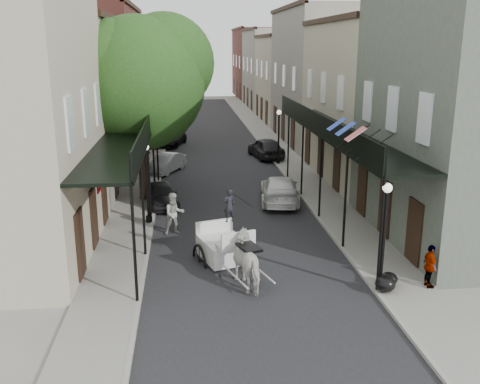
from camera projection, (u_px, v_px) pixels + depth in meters
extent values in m
plane|color=gray|center=(252.00, 273.00, 19.61)|extent=(140.00, 140.00, 0.00)
cube|color=black|center=(218.00, 160.00, 38.79)|extent=(8.00, 90.00, 0.01)
cube|color=gray|center=(148.00, 161.00, 38.27)|extent=(2.20, 90.00, 0.12)
cube|color=gray|center=(286.00, 158.00, 39.27)|extent=(2.20, 90.00, 0.12)
cube|color=#A39E83|center=(110.00, 79.00, 46.12)|extent=(5.00, 80.00, 10.50)
cube|color=gray|center=(306.00, 78.00, 47.83)|extent=(5.00, 80.00, 10.50)
cube|color=black|center=(127.00, 136.00, 24.76)|extent=(2.20, 18.00, 0.12)
cube|color=black|center=(149.00, 125.00, 24.73)|extent=(0.06, 18.00, 1.00)
cylinder|color=black|center=(134.00, 243.00, 16.73)|extent=(0.10, 0.10, 4.00)
cylinder|color=black|center=(149.00, 180.00, 24.40)|extent=(0.10, 0.10, 4.00)
cylinder|color=black|center=(157.00, 148.00, 32.07)|extent=(0.10, 0.10, 4.00)
cube|color=black|center=(337.00, 133.00, 25.76)|extent=(2.20, 18.00, 0.12)
cube|color=black|center=(316.00, 123.00, 25.52)|extent=(0.06, 18.00, 1.00)
cylinder|color=black|center=(381.00, 234.00, 17.53)|extent=(0.10, 0.10, 4.00)
cylinder|color=black|center=(321.00, 176.00, 25.20)|extent=(0.10, 0.10, 4.00)
cylinder|color=black|center=(288.00, 145.00, 32.87)|extent=(0.10, 0.10, 4.00)
cylinder|color=#382619|center=(142.00, 147.00, 27.96)|extent=(0.44, 0.44, 5.60)
sphere|color=#1F3D13|center=(138.00, 84.00, 27.09)|extent=(6.80, 6.80, 6.80)
sphere|color=#1F3D13|center=(165.00, 63.00, 27.53)|extent=(5.10, 5.10, 5.10)
cylinder|color=#382619|center=(155.00, 118.00, 41.46)|extent=(0.44, 0.44, 5.04)
sphere|color=#1F3D13|center=(153.00, 79.00, 40.68)|extent=(6.00, 6.00, 6.00)
sphere|color=#1F3D13|center=(169.00, 66.00, 41.13)|extent=(4.50, 4.50, 4.50)
cylinder|color=black|center=(380.00, 285.00, 18.03)|extent=(0.28, 0.28, 0.30)
cylinder|color=black|center=(383.00, 242.00, 17.62)|extent=(0.12, 0.12, 3.40)
sphere|color=white|center=(387.00, 188.00, 17.13)|extent=(0.32, 0.32, 0.32)
cylinder|color=black|center=(149.00, 219.00, 24.88)|extent=(0.28, 0.28, 0.30)
cylinder|color=black|center=(147.00, 187.00, 24.47)|extent=(0.12, 0.12, 3.40)
sphere|color=white|center=(145.00, 147.00, 23.98)|extent=(0.32, 0.32, 0.32)
cylinder|color=black|center=(278.00, 161.00, 37.21)|extent=(0.28, 0.28, 0.30)
cylinder|color=black|center=(279.00, 139.00, 36.79)|extent=(0.12, 0.12, 3.40)
sphere|color=white|center=(279.00, 112.00, 36.30)|extent=(0.32, 0.32, 0.32)
imported|color=beige|center=(250.00, 261.00, 18.39)|extent=(1.61, 2.36, 1.83)
torus|color=black|center=(194.00, 241.00, 20.91)|extent=(0.54, 1.39, 1.43)
torus|color=black|center=(237.00, 234.00, 21.63)|extent=(0.54, 1.39, 1.43)
torus|color=black|center=(214.00, 262.00, 19.73)|extent=(0.31, 0.73, 0.74)
torus|color=black|center=(248.00, 256.00, 20.27)|extent=(0.31, 0.73, 0.74)
cube|color=silver|center=(218.00, 228.00, 20.95)|extent=(2.10, 2.38, 0.77)
cube|color=silver|center=(229.00, 223.00, 19.78)|extent=(1.45, 0.99, 0.13)
cube|color=silver|center=(232.00, 217.00, 19.45)|extent=(1.30, 0.52, 0.55)
imported|color=black|center=(229.00, 206.00, 19.60)|extent=(0.52, 0.43, 1.25)
imported|color=#9D9F96|center=(174.00, 214.00, 23.46)|extent=(1.08, 0.94, 1.87)
imported|color=gray|center=(143.00, 151.00, 37.34)|extent=(1.16, 0.79, 1.66)
imported|color=gray|center=(430.00, 266.00, 18.04)|extent=(0.39, 0.90, 1.52)
imported|color=black|center=(162.00, 194.00, 27.69)|extent=(2.06, 3.78, 1.22)
imported|color=#999A9E|center=(166.00, 163.00, 35.02)|extent=(2.71, 3.89, 1.22)
imported|color=black|center=(169.00, 139.00, 44.14)|extent=(3.02, 4.66, 1.19)
imported|color=silver|center=(280.00, 189.00, 28.31)|extent=(2.60, 5.03, 1.39)
imported|color=black|center=(266.00, 148.00, 39.42)|extent=(2.52, 4.67, 1.51)
ellipsoid|color=black|center=(385.00, 284.00, 17.81)|extent=(0.67, 0.67, 0.57)
ellipsoid|color=black|center=(389.00, 279.00, 18.29)|extent=(0.59, 0.59, 0.47)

